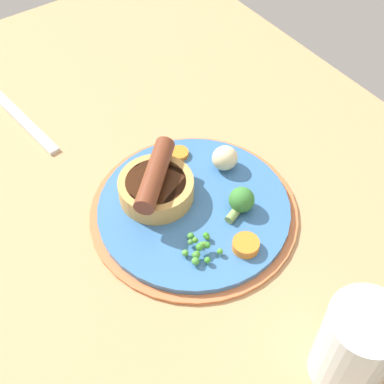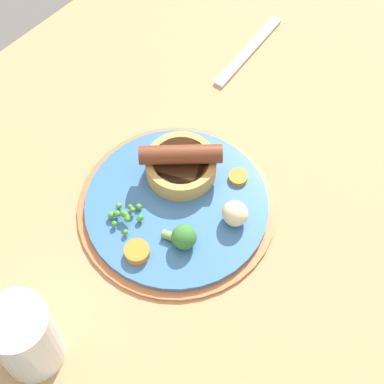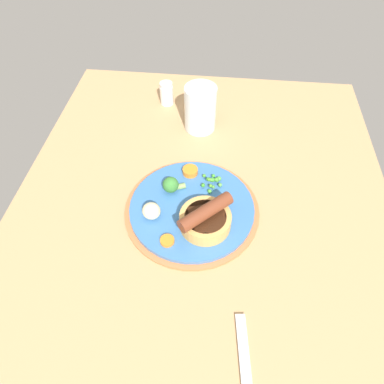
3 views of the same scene
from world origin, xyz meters
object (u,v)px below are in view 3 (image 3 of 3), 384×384
(pea_pile, at_px, (212,182))
(fork, at_px, (246,375))
(drinking_glass, at_px, (200,109))
(broccoli_floret_near, at_px, (171,185))
(salt_shaker, at_px, (167,93))
(carrot_slice_0, at_px, (190,171))
(sausage_pudding, at_px, (205,218))
(potato_chunk_1, at_px, (151,211))
(dinner_plate, at_px, (192,209))
(carrot_slice_2, at_px, (167,241))

(pea_pile, bearing_deg, fork, 11.80)
(drinking_glass, bearing_deg, broccoli_floret_near, -9.75)
(drinking_glass, bearing_deg, salt_shaker, -132.97)
(carrot_slice_0, bearing_deg, sausage_pudding, 18.30)
(broccoli_floret_near, relative_size, fork, 0.27)
(potato_chunk_1, bearing_deg, dinner_plate, 113.56)
(broccoli_floret_near, bearing_deg, salt_shaker, -99.85)
(dinner_plate, relative_size, carrot_slice_0, 8.25)
(carrot_slice_2, bearing_deg, fork, 35.59)
(potato_chunk_1, xyz_separation_m, drinking_glass, (-0.30, 0.07, 0.03))
(potato_chunk_1, bearing_deg, drinking_glass, 167.23)
(pea_pile, height_order, fork, pea_pile)
(salt_shaker, bearing_deg, carrot_slice_0, 19.17)
(dinner_plate, relative_size, sausage_pudding, 2.74)
(fork, bearing_deg, salt_shaker, -168.08)
(sausage_pudding, distance_m, carrot_slice_2, 0.08)
(carrot_slice_2, xyz_separation_m, fork, (0.21, 0.15, -0.01))
(dinner_plate, relative_size, pea_pile, 5.51)
(drinking_glass, height_order, salt_shaker, drinking_glass)
(carrot_slice_0, xyz_separation_m, carrot_slice_2, (0.18, -0.02, -0.00))
(carrot_slice_0, bearing_deg, pea_pile, 61.08)
(broccoli_floret_near, height_order, potato_chunk_1, same)
(sausage_pudding, relative_size, potato_chunk_1, 2.80)
(pea_pile, relative_size, salt_shaker, 0.81)
(dinner_plate, height_order, pea_pile, pea_pile)
(potato_chunk_1, bearing_deg, fork, 35.50)
(pea_pile, xyz_separation_m, fork, (0.36, 0.08, -0.02))
(carrot_slice_0, xyz_separation_m, fork, (0.39, 0.13, -0.02))
(pea_pile, bearing_deg, dinner_plate, -30.36)
(fork, height_order, salt_shaker, salt_shaker)
(salt_shaker, bearing_deg, dinner_plate, 16.53)
(pea_pile, relative_size, potato_chunk_1, 1.39)
(broccoli_floret_near, relative_size, carrot_slice_0, 1.43)
(drinking_glass, bearing_deg, fork, 12.01)
(fork, bearing_deg, drinking_glass, -174.51)
(broccoli_floret_near, relative_size, salt_shaker, 0.77)
(sausage_pudding, xyz_separation_m, salt_shaker, (-0.40, -0.14, -0.00))
(sausage_pudding, bearing_deg, dinner_plate, -96.79)
(potato_chunk_1, distance_m, salt_shaker, 0.39)
(carrot_slice_0, distance_m, fork, 0.41)
(sausage_pudding, height_order, salt_shaker, sausage_pudding)
(pea_pile, bearing_deg, broccoli_floret_near, -73.65)
(sausage_pudding, height_order, fork, sausage_pudding)
(potato_chunk_1, xyz_separation_m, carrot_slice_2, (0.06, 0.04, -0.01))
(carrot_slice_2, bearing_deg, potato_chunk_1, -144.85)
(potato_chunk_1, xyz_separation_m, fork, (0.26, 0.19, -0.03))
(dinner_plate, height_order, carrot_slice_2, carrot_slice_2)
(drinking_glass, bearing_deg, carrot_slice_0, -1.82)
(potato_chunk_1, bearing_deg, salt_shaker, -175.51)
(sausage_pudding, relative_size, carrot_slice_2, 3.76)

